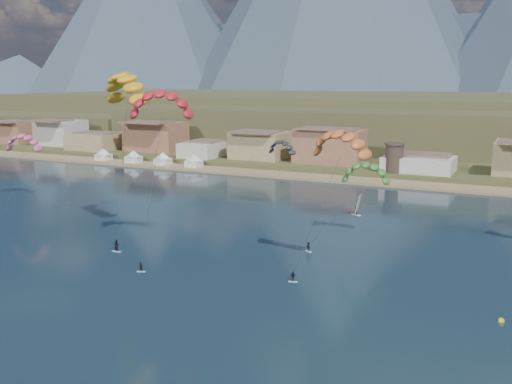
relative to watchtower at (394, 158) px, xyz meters
The scene contains 15 objects.
ground 114.29m from the watchtower, 92.51° to the right, with size 2400.00×2400.00×0.00m, color black.
beach 11.25m from the watchtower, 122.01° to the right, with size 2200.00×12.00×0.90m.
land 446.07m from the watchtower, 90.64° to the left, with size 2200.00×900.00×4.00m.
foothills 119.77m from the watchtower, 81.65° to the left, with size 940.00×210.00×18.00m.
town 45.73m from the watchtower, 169.92° to the left, with size 400.00×24.00×12.00m.
watchtower is the anchor object (origin of this frame).
beach_tents 81.69m from the watchtower, behind, with size 43.40×6.40×5.00m.
kitesurfer_red 93.71m from the watchtower, 101.64° to the right, with size 11.83×15.94×28.83m.
kitesurfer_yellow 91.42m from the watchtower, 109.90° to the right, with size 14.08×16.45×31.47m.
kitesurfer_orange 88.78m from the watchtower, 82.57° to the right, with size 10.38×11.67×22.89m.
kitesurfer_green 67.08m from the watchtower, 81.80° to the right, with size 11.16×16.61×18.05m.
distant_kite_pink 100.52m from the watchtower, 138.01° to the right, with size 10.26×6.97×17.70m.
distant_kite_dark 46.91m from the watchtower, 111.41° to the right, with size 7.93×6.25×16.35m.
windsurfer 49.81m from the watchtower, 86.02° to the right, with size 2.80×2.86×4.50m.
buoy 104.05m from the watchtower, 69.98° to the right, with size 0.78×0.78×0.78m.
Camera 1 is at (43.29, -57.92, 29.22)m, focal length 41.91 mm.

